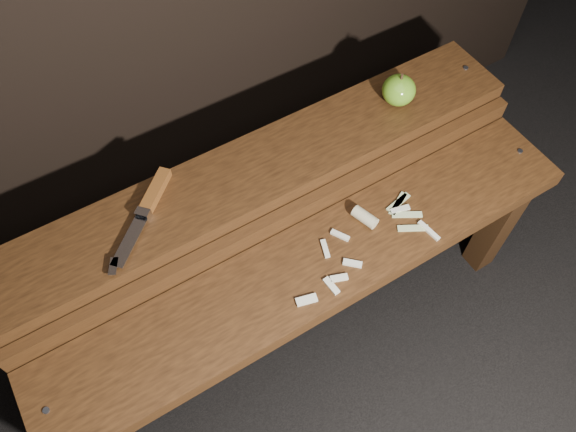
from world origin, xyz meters
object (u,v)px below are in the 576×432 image
bench_rear_tier (263,191)px  apple (399,90)px  bench_front_tier (318,282)px  knife (149,203)px

bench_rear_tier → apple: size_ratio=15.04×
bench_front_tier → apple: size_ratio=15.04×
apple → bench_rear_tier: bearing=-179.3°
bench_front_tier → knife: (-0.24, 0.26, 0.16)m
bench_front_tier → bench_rear_tier: 0.23m
knife → bench_rear_tier: bearing=-7.1°
bench_front_tier → knife: 0.38m
bench_front_tier → bench_rear_tier: bench_rear_tier is taller
bench_front_tier → apple: apple is taller
bench_front_tier → apple: (0.35, 0.23, 0.18)m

